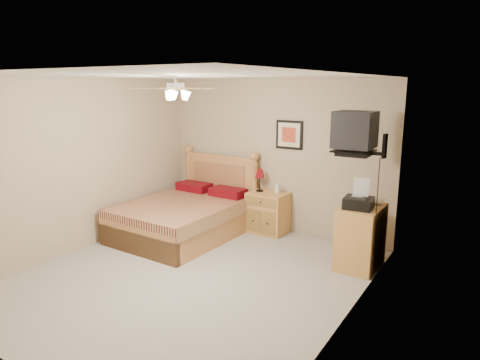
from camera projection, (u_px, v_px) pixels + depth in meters
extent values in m
plane|color=gray|center=(192.00, 276.00, 5.49)|extent=(4.50, 4.50, 0.00)
cube|color=white|center=(187.00, 76.00, 4.95)|extent=(4.00, 4.50, 0.04)
cube|color=tan|center=(275.00, 156.00, 7.08)|extent=(4.00, 0.04, 2.50)
cube|color=tan|center=(10.00, 234.00, 3.36)|extent=(4.00, 0.04, 2.50)
cube|color=tan|center=(82.00, 165.00, 6.26)|extent=(0.04, 4.50, 2.50)
cube|color=tan|center=(350.00, 205.00, 4.19)|extent=(0.04, 4.50, 2.50)
cube|color=#C6873D|center=(268.00, 213.00, 7.07)|extent=(0.64, 0.48, 0.68)
imported|color=silver|center=(277.00, 187.00, 6.93)|extent=(0.09, 0.09, 0.21)
cube|color=black|center=(289.00, 135.00, 6.85)|extent=(0.46, 0.04, 0.46)
cube|color=#BB8244|center=(360.00, 237.00, 5.69)|extent=(0.51, 0.73, 0.84)
imported|color=beige|center=(368.00, 201.00, 5.81)|extent=(0.25, 0.30, 0.02)
imported|color=tan|center=(367.00, 199.00, 5.82)|extent=(0.21, 0.29, 0.02)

